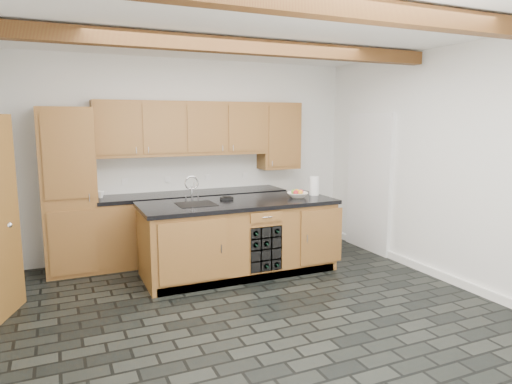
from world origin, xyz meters
TOP-DOWN VIEW (x-y plane):
  - ground at (0.00, 0.00)m, footprint 5.00×5.00m
  - room_shell at (-0.09, 0.53)m, footprint 5.01×5.00m
  - back_cabinetry at (-0.38, 2.24)m, footprint 3.65×0.62m
  - island at (0.31, 1.28)m, footprint 2.48×0.96m
  - faucet at (-0.25, 1.33)m, footprint 0.45×0.40m
  - kitchen_scale at (0.20, 1.45)m, footprint 0.15×0.10m
  - fruit_bowl at (1.12, 1.24)m, footprint 0.36×0.36m
  - fruit_cluster at (1.12, 1.24)m, footprint 0.16×0.17m
  - paper_towel at (1.42, 1.32)m, footprint 0.13×0.13m
  - mug at (-1.27, 2.25)m, footprint 0.11×0.11m

SIDE VIEW (x-z plane):
  - ground at x=0.00m, z-range 0.00..0.00m
  - island at x=0.31m, z-range 0.00..0.93m
  - kitchen_scale at x=0.20m, z-range 0.93..0.98m
  - fruit_bowl at x=1.12m, z-range 0.93..1.00m
  - faucet at x=-0.25m, z-range 0.79..1.14m
  - mug at x=-1.27m, z-range 0.93..1.02m
  - back_cabinetry at x=-0.38m, z-range -0.12..2.08m
  - fruit_cluster at x=1.12m, z-range 0.97..1.04m
  - paper_towel at x=1.42m, z-range 0.93..1.18m
  - room_shell at x=-0.09m, z-range -0.97..4.03m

